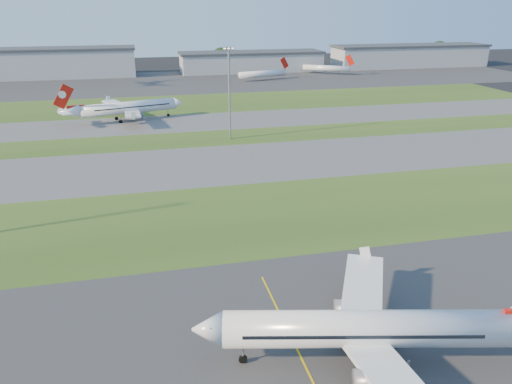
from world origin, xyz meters
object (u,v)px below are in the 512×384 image
object	(u,v)px
airliner_parked	(373,330)
mini_jet_far	(326,68)
light_mast_centre	(229,88)
airliner_taxiing	(127,108)
mini_jet_near	(263,74)

from	to	relation	value
airliner_parked	mini_jet_far	xyz separation A→B (m)	(80.63, 224.40, -0.99)
mini_jet_far	light_mast_centre	distance (m)	148.64
light_mast_centre	mini_jet_far	bearing A→B (deg)	58.34
light_mast_centre	airliner_taxiing	bearing A→B (deg)	132.43
mini_jet_near	airliner_taxiing	bearing A→B (deg)	-144.17
airliner_taxiing	mini_jet_near	size ratio (longest dim) A/B	1.36
mini_jet_far	airliner_taxiing	bearing A→B (deg)	-103.54
airliner_parked	airliner_taxiing	size ratio (longest dim) A/B	1.00
airliner_parked	mini_jet_far	world-z (taller)	airliner_parked
mini_jet_far	airliner_parked	bearing A→B (deg)	-74.89
airliner_parked	light_mast_centre	world-z (taller)	light_mast_centre
airliner_parked	light_mast_centre	xyz separation A→B (m)	(2.85, 98.26, 10.55)
airliner_parked	mini_jet_near	xyz separation A→B (m)	(40.72, 210.17, -0.99)
mini_jet_near	mini_jet_far	bearing A→B (deg)	5.13
mini_jet_far	light_mast_centre	size ratio (longest dim) A/B	0.95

